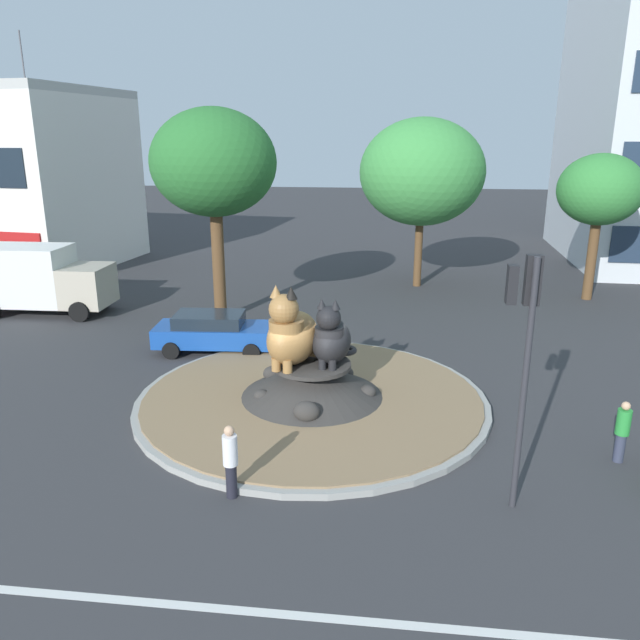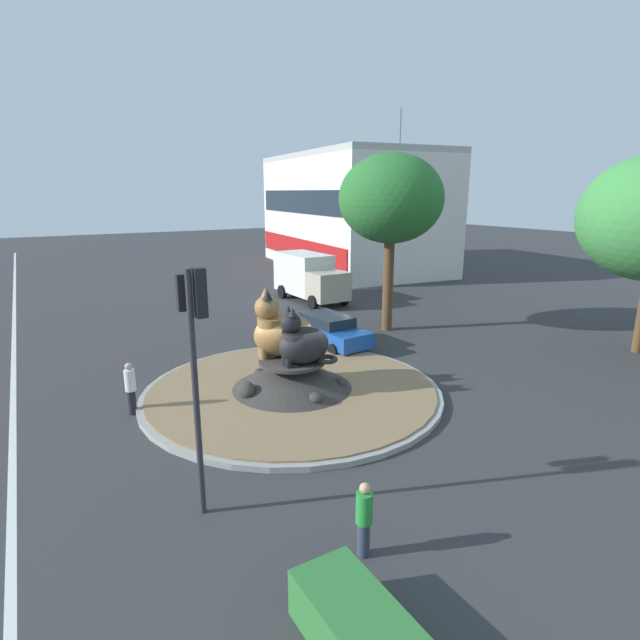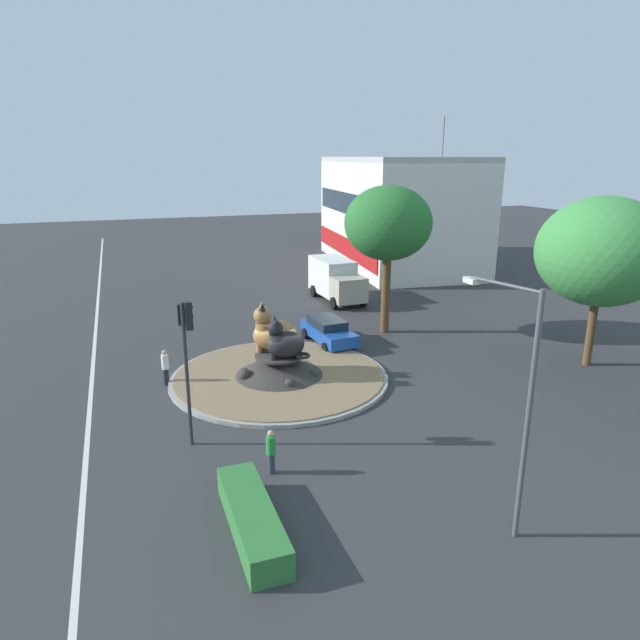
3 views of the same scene
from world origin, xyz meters
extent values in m
plane|color=#333335|center=(0.00, 0.00, 0.00)|extent=(160.00, 160.00, 0.00)
cube|color=silver|center=(0.00, -8.86, 0.00)|extent=(112.00, 0.20, 0.01)
cylinder|color=gray|center=(0.00, 0.00, 0.09)|extent=(10.86, 10.86, 0.18)
cylinder|color=#846B4C|center=(0.00, 0.00, 0.21)|extent=(10.42, 10.42, 0.06)
cone|color=#33302D|center=(0.00, 0.00, 0.77)|extent=(4.37, 4.37, 1.07)
cylinder|color=#33302D|center=(0.00, 0.00, 1.25)|extent=(2.40, 2.40, 0.12)
ellipsoid|color=#33302D|center=(1.72, 0.01, 0.44)|extent=(0.52, 0.50, 0.41)
ellipsoid|color=#33302D|center=(0.94, 1.50, 0.44)|extent=(0.50, 0.42, 0.40)
ellipsoid|color=#33302D|center=(-1.43, 1.00, 0.49)|extent=(0.64, 0.50, 0.51)
ellipsoid|color=#33302D|center=(-1.44, -0.67, 0.44)|extent=(0.50, 0.43, 0.40)
ellipsoid|color=#33302D|center=(0.08, -1.81, 0.54)|extent=(0.75, 0.58, 0.60)
ellipsoid|color=#9E703D|center=(-0.58, -0.02, 2.11)|extent=(1.93, 2.50, 1.61)
cylinder|color=#9E703D|center=(-0.69, -0.45, 2.29)|extent=(1.28, 1.28, 1.00)
sphere|color=#9E703D|center=(-0.73, -0.61, 3.17)|extent=(0.88, 0.88, 0.88)
torus|color=#9E703D|center=(0.01, 0.75, 1.47)|extent=(0.96, 0.96, 0.20)
cone|color=black|center=(-0.50, -0.67, 3.68)|extent=(0.44, 0.44, 0.36)
cone|color=#9E703D|center=(-0.97, -0.54, 3.68)|extent=(0.44, 0.44, 0.36)
cylinder|color=#9E703D|center=(-0.61, -0.85, 1.51)|extent=(0.28, 0.28, 0.40)
cylinder|color=#9E703D|center=(-0.96, -0.75, 1.51)|extent=(0.28, 0.28, 0.40)
ellipsoid|color=black|center=(0.58, 0.19, 1.98)|extent=(1.31, 1.92, 1.34)
cylinder|color=black|center=(0.55, -0.18, 2.13)|extent=(0.94, 0.94, 0.83)
sphere|color=black|center=(0.54, -0.31, 2.86)|extent=(0.73, 0.73, 0.73)
torus|color=black|center=(0.94, 0.92, 1.44)|extent=(0.98, 0.98, 0.17)
cone|color=black|center=(0.74, -0.33, 3.28)|extent=(0.32, 0.32, 0.30)
cone|color=black|center=(0.34, -0.29, 3.28)|extent=(0.32, 0.32, 0.30)
cylinder|color=black|center=(0.68, -0.49, 1.47)|extent=(0.23, 0.23, 0.33)
cylinder|color=black|center=(0.37, -0.46, 1.47)|extent=(0.23, 0.23, 0.33)
cylinder|color=#2D2D33|center=(5.20, -5.03, 2.84)|extent=(0.14, 0.14, 5.69)
cube|color=black|center=(5.20, -4.81, 5.16)|extent=(0.32, 0.24, 1.05)
sphere|color=#360606|center=(5.20, -4.73, 5.48)|extent=(0.18, 0.18, 0.18)
sphere|color=#392706|center=(5.20, -4.73, 5.16)|extent=(0.18, 0.18, 0.18)
sphere|color=green|center=(5.20, -4.73, 4.85)|extent=(0.18, 0.18, 0.18)
cube|color=black|center=(4.75, -5.02, 5.11)|extent=(0.20, 0.28, 0.80)
cube|color=silver|center=(-25.72, 19.78, 5.09)|extent=(22.17, 13.09, 10.17)
cube|color=#B21919|center=(-26.36, 14.43, 2.03)|extent=(20.08, 2.52, 1.83)
cube|color=#19232D|center=(-26.36, 14.45, 6.31)|extent=(19.24, 2.38, 2.03)
cube|color=#B2B2AD|center=(-25.72, 19.78, 10.42)|extent=(22.17, 13.09, 0.50)
cylinder|color=#4C4C51|center=(-21.14, 21.82, 12.42)|extent=(0.10, 0.10, 3.50)
cylinder|color=brown|center=(-5.24, 8.43, 2.37)|extent=(0.55, 0.55, 4.75)
ellipsoid|color=#286B2D|center=(-5.24, 8.43, 6.87)|extent=(5.30, 5.30, 4.50)
cylinder|color=black|center=(-1.16, -5.39, 0.42)|extent=(0.26, 0.26, 0.83)
cylinder|color=silver|center=(-1.16, -5.39, 1.19)|extent=(0.34, 0.34, 0.72)
sphere|color=tan|center=(-1.16, -5.39, 1.68)|extent=(0.24, 0.24, 0.24)
cylinder|color=#33384C|center=(8.24, -2.65, 0.38)|extent=(0.26, 0.26, 0.76)
cylinder|color=#288C38|center=(8.24, -2.65, 1.09)|extent=(0.35, 0.35, 0.66)
sphere|color=tan|center=(8.24, -2.65, 1.54)|extent=(0.22, 0.22, 0.22)
cube|color=#19479E|center=(-4.27, 4.26, 0.68)|extent=(4.66, 2.09, 0.71)
cube|color=#19232D|center=(-4.49, 4.24, 1.27)|extent=(2.65, 1.74, 0.47)
cylinder|color=black|center=(-2.83, 5.25, 0.32)|extent=(0.65, 0.26, 0.64)
cylinder|color=black|center=(-2.71, 3.47, 0.32)|extent=(0.65, 0.26, 0.64)
cylinder|color=black|center=(-5.82, 5.05, 0.32)|extent=(0.65, 0.26, 0.64)
cylinder|color=black|center=(-5.70, 3.27, 0.32)|extent=(0.65, 0.26, 0.64)
cube|color=#B7AD99|center=(-11.48, 8.57, 1.36)|extent=(1.95, 2.38, 1.81)
cube|color=silver|center=(-14.63, 8.50, 1.79)|extent=(4.48, 2.44, 2.68)
cylinder|color=black|center=(-11.44, 9.74, 0.45)|extent=(0.91, 0.32, 0.90)
cylinder|color=black|center=(-11.39, 7.40, 0.45)|extent=(0.91, 0.32, 0.90)
cylinder|color=black|center=(-15.61, 9.64, 0.45)|extent=(0.91, 0.32, 0.90)
cylinder|color=black|center=(-15.56, 7.30, 0.45)|extent=(0.91, 0.32, 0.90)
camera|label=1|loc=(2.32, -17.55, 8.03)|focal=34.75mm
camera|label=2|loc=(15.29, -7.84, 7.20)|focal=28.09mm
camera|label=3|loc=(25.12, -6.98, 10.73)|focal=31.29mm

